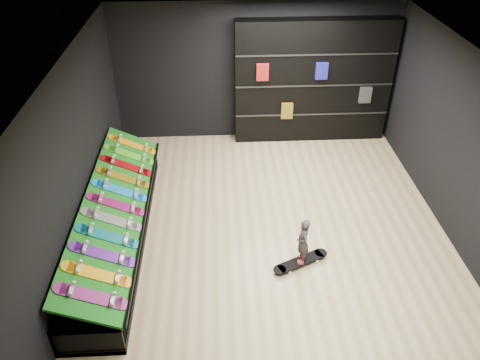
{
  "coord_description": "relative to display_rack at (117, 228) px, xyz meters",
  "views": [
    {
      "loc": [
        -0.83,
        -6.01,
        5.28
      ],
      "look_at": [
        -0.5,
        0.2,
        1.0
      ],
      "focal_mm": 35.0,
      "sensor_mm": 36.0,
      "label": 1
    }
  ],
  "objects": [
    {
      "name": "display_board_7",
      "position": [
        0.06,
        0.76,
        0.49
      ],
      "size": [
        0.93,
        0.22,
        0.5
      ],
      "primitive_type": null,
      "rotation": [
        0.0,
        0.44,
        0.0
      ],
      "color": "yellow",
      "rests_on": "turf_ramp"
    },
    {
      "name": "display_board_0",
      "position": [
        0.06,
        -1.9,
        0.49
      ],
      "size": [
        0.93,
        0.22,
        0.5
      ],
      "primitive_type": null,
      "rotation": [
        0.0,
        0.44,
        0.0
      ],
      "color": "#2626BF",
      "rests_on": "turf_ramp"
    },
    {
      "name": "wall_left",
      "position": [
        -0.45,
        0.0,
        1.25
      ],
      "size": [
        0.02,
        7.0,
        3.0
      ],
      "primitive_type": "cube",
      "color": "black",
      "rests_on": "ground"
    },
    {
      "name": "display_board_5",
      "position": [
        0.06,
        0.0,
        0.49
      ],
      "size": [
        0.93,
        0.22,
        0.5
      ],
      "primitive_type": null,
      "rotation": [
        0.0,
        0.44,
        0.0
      ],
      "color": "#E5198C",
      "rests_on": "turf_ramp"
    },
    {
      "name": "display_board_4",
      "position": [
        0.06,
        -0.38,
        0.49
      ],
      "size": [
        0.93,
        0.22,
        0.5
      ],
      "primitive_type": null,
      "rotation": [
        0.0,
        0.44,
        0.0
      ],
      "color": "black",
      "rests_on": "turf_ramp"
    },
    {
      "name": "display_board_3",
      "position": [
        0.06,
        -0.76,
        0.49
      ],
      "size": [
        0.93,
        0.22,
        0.5
      ],
      "primitive_type": null,
      "rotation": [
        0.0,
        0.44,
        0.0
      ],
      "color": "#0C8C99",
      "rests_on": "turf_ramp"
    },
    {
      "name": "back_shelving",
      "position": [
        3.78,
        3.32,
        1.09
      ],
      "size": [
        3.34,
        0.39,
        2.67
      ],
      "primitive_type": "cube",
      "color": "black",
      "rests_on": "ground"
    },
    {
      "name": "turf_ramp",
      "position": [
        0.05,
        0.0,
        0.46
      ],
      "size": [
        0.92,
        4.5,
        0.46
      ],
      "primitive_type": "cube",
      "rotation": [
        0.0,
        0.44,
        0.0
      ],
      "color": "#0E590F",
      "rests_on": "display_rack"
    },
    {
      "name": "ceiling",
      "position": [
        2.55,
        0.0,
        2.75
      ],
      "size": [
        6.0,
        7.0,
        0.01
      ],
      "primitive_type": "cube",
      "color": "white",
      "rests_on": "ground"
    },
    {
      "name": "display_board_1",
      "position": [
        0.06,
        -1.52,
        0.49
      ],
      "size": [
        0.93,
        0.22,
        0.5
      ],
      "primitive_type": null,
      "rotation": [
        0.0,
        0.44,
        0.0
      ],
      "color": "yellow",
      "rests_on": "turf_ramp"
    },
    {
      "name": "wall_back",
      "position": [
        2.55,
        3.5,
        1.25
      ],
      "size": [
        6.0,
        0.02,
        3.0
      ],
      "primitive_type": "cube",
      "color": "black",
      "rests_on": "ground"
    },
    {
      "name": "display_board_9",
      "position": [
        0.06,
        1.52,
        0.49
      ],
      "size": [
        0.93,
        0.22,
        0.5
      ],
      "primitive_type": null,
      "rotation": [
        0.0,
        0.44,
        0.0
      ],
      "color": "green",
      "rests_on": "turf_ramp"
    },
    {
      "name": "display_rack",
      "position": [
        0.0,
        0.0,
        0.0
      ],
      "size": [
        0.9,
        4.5,
        0.5
      ],
      "primitive_type": null,
      "color": "black",
      "rests_on": "ground"
    },
    {
      "name": "display_board_6",
      "position": [
        0.06,
        0.38,
        0.49
      ],
      "size": [
        0.93,
        0.22,
        0.5
      ],
      "primitive_type": null,
      "rotation": [
        0.0,
        0.44,
        0.0
      ],
      "color": "blue",
      "rests_on": "turf_ramp"
    },
    {
      "name": "display_board_8",
      "position": [
        0.06,
        1.14,
        0.49
      ],
      "size": [
        0.93,
        0.22,
        0.5
      ],
      "primitive_type": null,
      "rotation": [
        0.0,
        0.44,
        0.0
      ],
      "color": "red",
      "rests_on": "turf_ramp"
    },
    {
      "name": "display_board_2",
      "position": [
        0.06,
        -1.14,
        0.49
      ],
      "size": [
        0.93,
        0.22,
        0.5
      ],
      "primitive_type": null,
      "rotation": [
        0.0,
        0.44,
        0.0
      ],
      "color": "purple",
      "rests_on": "turf_ramp"
    },
    {
      "name": "floor",
      "position": [
        2.55,
        0.0,
        -0.25
      ],
      "size": [
        6.0,
        7.0,
        0.01
      ],
      "primitive_type": "cube",
      "color": "tan",
      "rests_on": "ground"
    },
    {
      "name": "child",
      "position": [
        2.95,
        -0.75,
        0.08
      ],
      "size": [
        0.13,
        0.18,
        0.48
      ],
      "primitive_type": "imported",
      "rotation": [
        0.0,
        0.0,
        -1.54
      ],
      "color": "black",
      "rests_on": "floor_skateboard"
    },
    {
      "name": "wall_right",
      "position": [
        5.55,
        0.0,
        1.25
      ],
      "size": [
        0.02,
        7.0,
        3.0
      ],
      "primitive_type": "cube",
      "color": "black",
      "rests_on": "ground"
    },
    {
      "name": "floor_skateboard",
      "position": [
        2.95,
        -0.75,
        -0.2
      ],
      "size": [
        0.98,
        0.62,
        0.09
      ],
      "primitive_type": null,
      "rotation": [
        0.0,
        0.0,
        0.44
      ],
      "color": "black",
      "rests_on": "ground"
    },
    {
      "name": "display_board_10",
      "position": [
        0.06,
        1.9,
        0.49
      ],
      "size": [
        0.93,
        0.22,
        0.5
      ],
      "primitive_type": null,
      "rotation": [
        0.0,
        0.44,
        0.0
      ],
      "color": "orange",
      "rests_on": "turf_ramp"
    }
  ]
}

